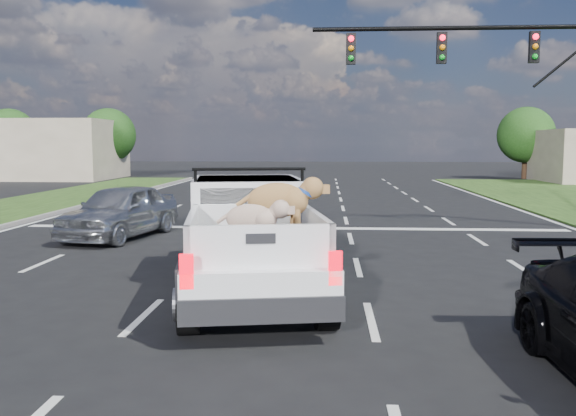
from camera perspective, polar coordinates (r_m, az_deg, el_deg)
name	(u,v)px	position (r m, az deg, el deg)	size (l,w,h in m)	color
ground	(256,319)	(9.46, -3.03, -10.30)	(160.00, 160.00, 0.00)	black
road_markings	(285,246)	(15.84, -0.28, -3.59)	(17.75, 60.00, 0.01)	silver
traffic_signal	(526,76)	(20.56, 21.40, 11.41)	(9.11, 0.31, 7.00)	black
building_left	(48,150)	(49.70, -21.55, 5.11)	(10.00, 8.00, 4.40)	#BEAD91
tree_far_b	(10,135)	(53.28, -24.59, 6.19)	(4.20, 4.20, 5.40)	#332114
tree_far_c	(109,135)	(50.02, -16.44, 6.54)	(4.20, 4.20, 5.40)	#332114
tree_far_d	(526,135)	(49.34, 21.38, 6.38)	(4.20, 4.20, 5.40)	#332114
pickup_truck	(251,234)	(10.93, -3.51, -2.46)	(3.14, 6.26, 2.24)	black
silver_sedan	(120,211)	(17.91, -15.43, -0.25)	(1.80, 4.48, 1.52)	#ADAFB4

